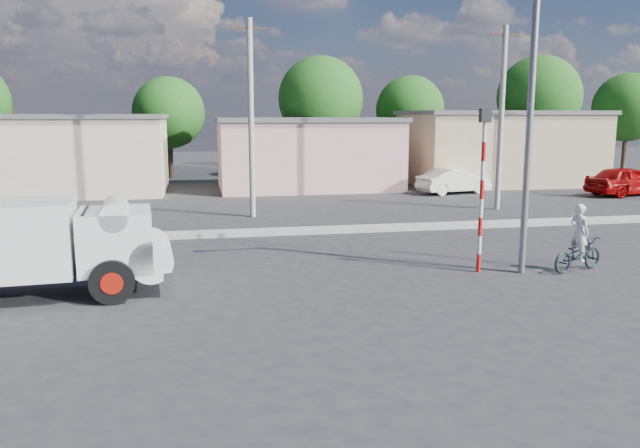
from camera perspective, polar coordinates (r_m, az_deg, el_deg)
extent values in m
plane|color=#262629|center=(15.00, 5.53, -6.36)|extent=(120.00, 120.00, 0.00)
cube|color=#99968E|center=(22.56, -0.22, -0.57)|extent=(40.00, 0.80, 0.16)
cylinder|color=black|center=(14.79, -18.48, -5.05)|extent=(1.03, 0.38, 1.01)
cylinder|color=#B6190D|center=(14.79, -18.48, -5.05)|extent=(0.52, 0.37, 0.50)
cylinder|color=black|center=(16.66, -18.19, -3.37)|extent=(1.03, 0.38, 1.01)
cylinder|color=#B6190D|center=(16.66, -18.19, -3.37)|extent=(0.52, 0.37, 0.50)
cube|color=black|center=(15.88, -24.31, -4.14)|extent=(4.30, 1.54, 0.17)
cube|color=silver|center=(15.56, -18.15, -1.36)|extent=(1.80, 2.01, 1.42)
cylinder|color=silver|center=(15.62, -15.21, -2.71)|extent=(1.16, 1.96, 1.01)
cylinder|color=silver|center=(15.45, -18.27, 0.98)|extent=(0.80, 1.93, 0.64)
cube|color=silver|center=(15.71, -13.81, -3.95)|extent=(0.29, 1.98, 0.26)
cube|color=black|center=(15.53, -20.59, 0.03)|extent=(0.20, 1.56, 0.64)
imported|color=black|center=(18.31, 22.49, -2.58)|extent=(1.89, 1.16, 0.94)
imported|color=silver|center=(18.25, 22.55, -1.64)|extent=(0.53, 0.65, 1.55)
imported|color=white|center=(34.48, 12.13, 3.86)|extent=(4.31, 2.40, 1.35)
imported|color=#980605|center=(36.62, 26.19, 3.56)|extent=(4.82, 2.73, 1.55)
cylinder|color=red|center=(17.42, 14.30, -3.47)|extent=(0.11, 0.11, 0.50)
cylinder|color=white|center=(17.31, 14.37, -1.86)|extent=(0.11, 0.11, 0.50)
cylinder|color=red|center=(17.22, 14.44, -0.23)|extent=(0.11, 0.11, 0.50)
cylinder|color=white|center=(17.14, 14.51, 1.41)|extent=(0.11, 0.11, 0.50)
cylinder|color=red|center=(17.08, 14.58, 3.07)|extent=(0.11, 0.11, 0.50)
cylinder|color=white|center=(17.03, 14.66, 4.74)|extent=(0.11, 0.11, 0.50)
cylinder|color=red|center=(16.99, 14.73, 6.42)|extent=(0.11, 0.11, 0.50)
cylinder|color=white|center=(16.97, 14.81, 8.10)|extent=(0.11, 0.11, 0.50)
cube|color=black|center=(16.96, 14.87, 9.55)|extent=(0.28, 0.18, 0.36)
cylinder|color=slate|center=(17.21, 18.71, 10.43)|extent=(0.18, 0.18, 9.00)
cube|color=beige|center=(36.71, -23.44, 5.70)|extent=(12.00, 7.00, 4.00)
cube|color=#59595B|center=(36.65, -23.67, 9.01)|extent=(12.30, 7.30, 0.24)
cube|color=#DEA098|center=(36.39, -1.25, 6.33)|extent=(10.00, 7.00, 3.80)
cube|color=#59595B|center=(36.32, -1.26, 9.51)|extent=(10.30, 7.30, 0.24)
cube|color=tan|center=(40.18, 15.98, 6.58)|extent=(11.00, 7.00, 4.20)
cube|color=#59595B|center=(40.13, 16.14, 9.74)|extent=(11.30, 7.30, 0.24)
cylinder|color=#38281E|center=(42.91, -13.53, 6.39)|extent=(0.36, 0.36, 3.47)
sphere|color=#306B20|center=(42.84, -13.67, 9.87)|extent=(4.71, 4.71, 4.71)
cylinder|color=#38281E|center=(42.63, 0.04, 7.13)|extent=(0.36, 0.36, 4.20)
sphere|color=#306B20|center=(42.59, 0.04, 11.37)|extent=(5.70, 5.70, 5.70)
cylinder|color=#38281E|center=(46.40, 8.14, 6.92)|extent=(0.36, 0.36, 3.64)
sphere|color=#306B20|center=(46.34, 8.23, 10.29)|extent=(4.94, 4.94, 4.94)
cylinder|color=#38281E|center=(48.31, 19.16, 7.02)|extent=(0.36, 0.36, 4.37)
sphere|color=#306B20|center=(48.28, 19.39, 10.90)|extent=(5.93, 5.93, 5.93)
cylinder|color=#38281E|center=(53.57, 26.08, 6.50)|extent=(0.36, 0.36, 3.81)
sphere|color=#306B20|center=(53.52, 26.32, 9.54)|extent=(5.17, 5.17, 5.17)
cylinder|color=#99968E|center=(25.88, -6.32, 9.45)|extent=(0.24, 0.24, 8.00)
cube|color=#38281E|center=(26.11, -6.48, 17.38)|extent=(1.40, 0.08, 0.08)
cylinder|color=#99968E|center=(28.95, 16.23, 9.17)|extent=(0.24, 0.24, 8.00)
cube|color=#38281E|center=(29.15, 16.59, 16.25)|extent=(1.40, 0.08, 0.08)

